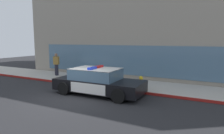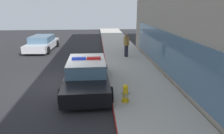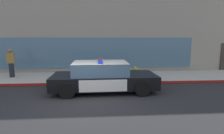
# 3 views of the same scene
# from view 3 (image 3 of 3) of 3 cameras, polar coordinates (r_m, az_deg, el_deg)

# --- Properties ---
(ground) EXTENTS (48.00, 48.00, 0.00)m
(ground) POSITION_cam_3_polar(r_m,az_deg,el_deg) (7.10, -8.84, -11.17)
(ground) COLOR #262628
(sidewalk) EXTENTS (48.00, 3.05, 0.15)m
(sidewalk) POSITION_cam_3_polar(r_m,az_deg,el_deg) (10.99, -7.07, -3.33)
(sidewalk) COLOR #B2ADA3
(sidewalk) RESTS_ON ground
(curb_red_paint) EXTENTS (28.80, 0.04, 0.14)m
(curb_red_paint) POSITION_cam_3_polar(r_m,az_deg,el_deg) (9.49, -7.57, -5.37)
(curb_red_paint) COLOR maroon
(curb_red_paint) RESTS_ON ground
(storefront_building) EXTENTS (23.30, 12.07, 9.75)m
(storefront_building) POSITION_cam_3_polar(r_m,az_deg,el_deg) (18.57, 3.40, 16.76)
(storefront_building) COLOR gray
(storefront_building) RESTS_ON ground
(police_cruiser) EXTENTS (4.84, 2.21, 1.49)m
(police_cruiser) POSITION_cam_3_polar(r_m,az_deg,el_deg) (8.30, -2.88, -3.14)
(police_cruiser) COLOR black
(police_cruiser) RESTS_ON ground
(fire_hydrant) EXTENTS (0.34, 0.39, 0.73)m
(fire_hydrant) POSITION_cam_3_polar(r_m,az_deg,el_deg) (10.08, 7.59, -2.01)
(fire_hydrant) COLOR gold
(fire_hydrant) RESTS_ON sidewalk
(pedestrian_on_sidewalk) EXTENTS (0.46, 0.37, 1.71)m
(pedestrian_on_sidewalk) POSITION_cam_3_polar(r_m,az_deg,el_deg) (12.10, -29.89, 1.17)
(pedestrian_on_sidewalk) COLOR #23232D
(pedestrian_on_sidewalk) RESTS_ON sidewalk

